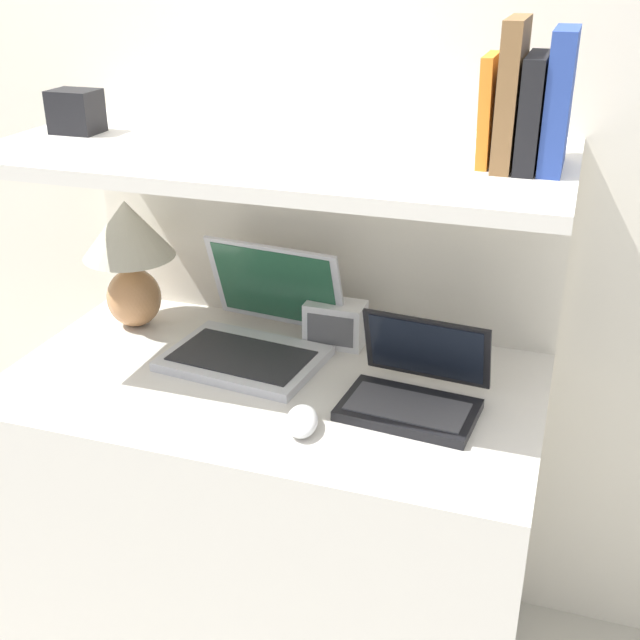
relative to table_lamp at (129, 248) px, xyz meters
name	(u,v)px	position (x,y,z in m)	size (l,w,h in m)	color
wall_back	(326,135)	(0.41, 0.22, 0.24)	(6.00, 0.05, 2.40)	silver
desk	(275,526)	(0.41, -0.16, -0.57)	(1.12, 0.62, 0.76)	silver
back_riser	(320,375)	(0.41, 0.17, -0.35)	(1.12, 0.04, 1.21)	silver
shelf	(278,155)	(0.41, -0.09, 0.27)	(1.12, 0.56, 0.03)	silver
table_lamp	(129,248)	(0.00, 0.00, 0.00)	(0.21, 0.21, 0.31)	#B27A4C
laptop_large	(254,334)	(0.33, -0.05, -0.15)	(0.36, 0.35, 0.23)	silver
laptop_small	(414,389)	(0.71, -0.17, -0.16)	(0.28, 0.24, 0.17)	black
computer_mouse	(302,421)	(0.53, -0.31, -0.18)	(0.09, 0.12, 0.04)	white
router_box	(335,323)	(0.48, 0.05, -0.14)	(0.13, 0.08, 0.10)	white
book_blue	(559,100)	(0.92, -0.09, 0.40)	(0.04, 0.17, 0.23)	#284293
book_black	(533,112)	(0.88, -0.09, 0.37)	(0.04, 0.17, 0.19)	black
book_brown	(511,94)	(0.84, -0.09, 0.40)	(0.03, 0.17, 0.25)	brown
book_orange	(488,110)	(0.80, -0.09, 0.37)	(0.03, 0.12, 0.19)	orange
shelf_gadget	(76,111)	(-0.04, -0.09, 0.32)	(0.10, 0.08, 0.09)	black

